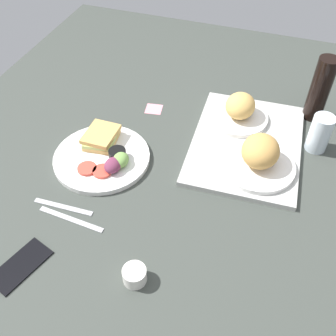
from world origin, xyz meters
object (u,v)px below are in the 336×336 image
at_px(serving_tray, 246,143).
at_px(sticky_note, 154,109).
at_px(plate_with_salad, 104,154).
at_px(cell_phone, 21,265).
at_px(bread_plate_far, 259,156).
at_px(soda_bottle, 320,89).
at_px(bread_plate_near, 239,110).
at_px(knife, 71,219).
at_px(drinking_glass, 320,133).
at_px(fork, 63,207).
at_px(espresso_cup, 135,275).

bearing_deg(serving_tray, sticky_note, -103.18).
height_order(plate_with_salad, cell_phone, plate_with_salad).
distance_m(bread_plate_far, plate_with_salad, 0.46).
bearing_deg(soda_bottle, bread_plate_near, -63.80).
xyz_separation_m(serving_tray, knife, (0.43, -0.38, -0.01)).
height_order(bread_plate_far, soda_bottle, soda_bottle).
bearing_deg(plate_with_salad, drinking_glass, 113.04).
bearing_deg(fork, bread_plate_near, 51.49).
xyz_separation_m(bread_plate_far, fork, (0.31, -0.47, -0.05)).
xyz_separation_m(soda_bottle, sticky_note, (0.14, -0.52, -0.11)).
xyz_separation_m(drinking_glass, knife, (0.49, -0.59, -0.06)).
xyz_separation_m(drinking_glass, espresso_cup, (0.60, -0.36, -0.04)).
bearing_deg(fork, sticky_note, 78.10).
height_order(bread_plate_far, knife, bread_plate_far).
height_order(bread_plate_far, cell_phone, bread_plate_far).
height_order(knife, sticky_note, knife).
distance_m(soda_bottle, sticky_note, 0.55).
height_order(bread_plate_near, sticky_note, bread_plate_near).
bearing_deg(knife, plate_with_salad, 97.78).
bearing_deg(fork, cell_phone, -94.42).
relative_size(serving_tray, bread_plate_near, 2.30).
bearing_deg(drinking_glass, plate_with_salad, -66.96).
distance_m(bread_plate_near, knife, 0.63).
distance_m(cell_phone, sticky_note, 0.68).
xyz_separation_m(drinking_glass, sticky_note, (-0.02, -0.54, -0.06)).
bearing_deg(drinking_glass, fork, -53.53).
height_order(serving_tray, sticky_note, serving_tray).
xyz_separation_m(bread_plate_far, knife, (0.34, -0.43, -0.05)).
xyz_separation_m(serving_tray, bread_plate_far, (0.09, 0.05, 0.05)).
bearing_deg(soda_bottle, bread_plate_far, -23.08).
distance_m(plate_with_salad, drinking_glass, 0.65).
distance_m(serving_tray, bread_plate_far, 0.12).
relative_size(soda_bottle, cell_phone, 1.52).
bearing_deg(drinking_glass, knife, -49.94).
bearing_deg(serving_tray, drinking_glass, 105.76).
xyz_separation_m(soda_bottle, knife, (0.65, -0.56, -0.11)).
bearing_deg(serving_tray, bread_plate_near, -154.45).
height_order(soda_bottle, espresso_cup, soda_bottle).
distance_m(bread_plate_near, espresso_cup, 0.65).
bearing_deg(drinking_glass, bread_plate_near, -99.95).
bearing_deg(espresso_cup, soda_bottle, 155.92).
xyz_separation_m(bread_plate_near, bread_plate_far, (0.20, 0.10, 0.00)).
distance_m(soda_bottle, fork, 0.87).
relative_size(bread_plate_far, knife, 1.14).
bearing_deg(bread_plate_near, soda_bottle, 116.20).
relative_size(bread_plate_far, fork, 1.28).
distance_m(espresso_cup, fork, 0.30).
bearing_deg(bread_plate_far, serving_tray, -152.41).
relative_size(plate_with_salad, soda_bottle, 1.32).
relative_size(soda_bottle, sticky_note, 3.91).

